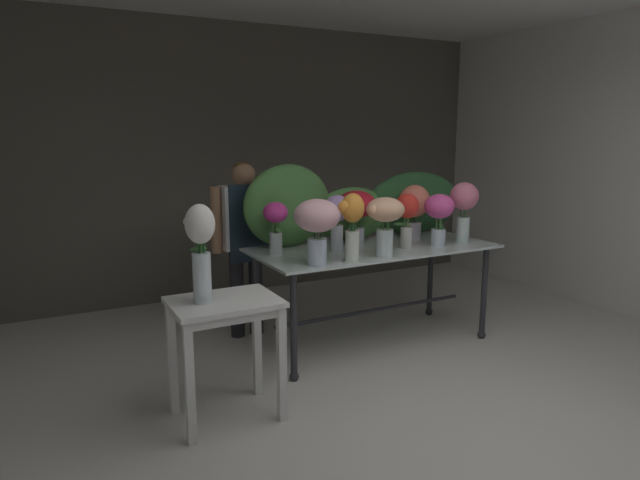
{
  "coord_description": "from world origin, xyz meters",
  "views": [
    {
      "loc": [
        -2.19,
        -1.85,
        1.76
      ],
      "look_at": [
        -0.38,
        1.57,
        1.0
      ],
      "focal_mm": 31.31,
      "sensor_mm": 36.0,
      "label": 1
    }
  ],
  "objects_px": {
    "vase_peach_hydrangea": "(385,218)",
    "vase_scarlet_freesia": "(407,214)",
    "vase_coral_carnations": "(414,206)",
    "display_table_glass": "(373,261)",
    "vase_fuchsia_stock": "(439,212)",
    "side_table_white": "(225,319)",
    "vase_lilac_ranunculus": "(337,216)",
    "vase_blush_roses": "(317,222)",
    "vase_white_roses_tall": "(201,248)",
    "florist": "(245,231)",
    "vase_magenta_anemones": "(276,222)",
    "vase_rosy_lilies": "(464,204)",
    "vase_sunset_tulips": "(352,221)",
    "vase_crimson_snapdragons": "(356,209)"
  },
  "relations": [
    {
      "from": "vase_fuchsia_stock",
      "to": "vase_white_roses_tall",
      "type": "relative_size",
      "value": 0.73
    },
    {
      "from": "vase_lilac_ranunculus",
      "to": "vase_magenta_anemones",
      "type": "distance_m",
      "value": 0.48
    },
    {
      "from": "vase_fuchsia_stock",
      "to": "vase_magenta_anemones",
      "type": "xyz_separation_m",
      "value": [
        -1.31,
        0.32,
        -0.03
      ]
    },
    {
      "from": "vase_fuchsia_stock",
      "to": "vase_white_roses_tall",
      "type": "xyz_separation_m",
      "value": [
        -2.1,
        -0.4,
        -0.01
      ]
    },
    {
      "from": "florist",
      "to": "vase_lilac_ranunculus",
      "type": "xyz_separation_m",
      "value": [
        0.5,
        -0.7,
        0.19
      ]
    },
    {
      "from": "vase_blush_roses",
      "to": "vase_white_roses_tall",
      "type": "relative_size",
      "value": 0.8
    },
    {
      "from": "florist",
      "to": "vase_scarlet_freesia",
      "type": "distance_m",
      "value": 1.37
    },
    {
      "from": "display_table_glass",
      "to": "vase_white_roses_tall",
      "type": "relative_size",
      "value": 3.39
    },
    {
      "from": "vase_coral_carnations",
      "to": "vase_peach_hydrangea",
      "type": "height_order",
      "value": "vase_coral_carnations"
    },
    {
      "from": "vase_coral_carnations",
      "to": "vase_magenta_anemones",
      "type": "height_order",
      "value": "vase_coral_carnations"
    },
    {
      "from": "vase_fuchsia_stock",
      "to": "vase_crimson_snapdragons",
      "type": "height_order",
      "value": "vase_crimson_snapdragons"
    },
    {
      "from": "vase_peach_hydrangea",
      "to": "vase_scarlet_freesia",
      "type": "xyz_separation_m",
      "value": [
        0.34,
        0.18,
        -0.02
      ]
    },
    {
      "from": "vase_lilac_ranunculus",
      "to": "vase_sunset_tulips",
      "type": "height_order",
      "value": "vase_sunset_tulips"
    },
    {
      "from": "florist",
      "to": "vase_magenta_anemones",
      "type": "relative_size",
      "value": 3.74
    },
    {
      "from": "side_table_white",
      "to": "vase_white_roses_tall",
      "type": "relative_size",
      "value": 1.3
    },
    {
      "from": "vase_coral_carnations",
      "to": "vase_magenta_anemones",
      "type": "relative_size",
      "value": 1.18
    },
    {
      "from": "display_table_glass",
      "to": "vase_rosy_lilies",
      "type": "height_order",
      "value": "vase_rosy_lilies"
    },
    {
      "from": "side_table_white",
      "to": "florist",
      "type": "bearing_deg",
      "value": 64.42
    },
    {
      "from": "vase_magenta_anemones",
      "to": "vase_scarlet_freesia",
      "type": "distance_m",
      "value": 1.06
    },
    {
      "from": "display_table_glass",
      "to": "vase_fuchsia_stock",
      "type": "distance_m",
      "value": 0.67
    },
    {
      "from": "side_table_white",
      "to": "vase_coral_carnations",
      "type": "xyz_separation_m",
      "value": [
        1.95,
        0.71,
        0.49
      ]
    },
    {
      "from": "vase_rosy_lilies",
      "to": "vase_white_roses_tall",
      "type": "relative_size",
      "value": 0.87
    },
    {
      "from": "vase_rosy_lilies",
      "to": "vase_magenta_anemones",
      "type": "bearing_deg",
      "value": 169.16
    },
    {
      "from": "vase_fuchsia_stock",
      "to": "vase_lilac_ranunculus",
      "type": "relative_size",
      "value": 0.96
    },
    {
      "from": "vase_sunset_tulips",
      "to": "vase_scarlet_freesia",
      "type": "relative_size",
      "value": 1.12
    },
    {
      "from": "vase_blush_roses",
      "to": "vase_lilac_ranunculus",
      "type": "xyz_separation_m",
      "value": [
        0.34,
        0.32,
        -0.02
      ]
    },
    {
      "from": "display_table_glass",
      "to": "vase_peach_hydrangea",
      "type": "distance_m",
      "value": 0.56
    },
    {
      "from": "vase_crimson_snapdragons",
      "to": "vase_sunset_tulips",
      "type": "xyz_separation_m",
      "value": [
        -0.35,
        -0.51,
        -0.01
      ]
    },
    {
      "from": "vase_magenta_anemones",
      "to": "vase_sunset_tulips",
      "type": "relative_size",
      "value": 0.81
    },
    {
      "from": "vase_blush_roses",
      "to": "vase_crimson_snapdragons",
      "type": "xyz_separation_m",
      "value": [
        0.62,
        0.49,
        -0.01
      ]
    },
    {
      "from": "vase_fuchsia_stock",
      "to": "vase_magenta_anemones",
      "type": "distance_m",
      "value": 1.35
    },
    {
      "from": "vase_peach_hydrangea",
      "to": "florist",
      "type": "bearing_deg",
      "value": 125.44
    },
    {
      "from": "vase_crimson_snapdragons",
      "to": "vase_scarlet_freesia",
      "type": "height_order",
      "value": "vase_crimson_snapdragons"
    },
    {
      "from": "side_table_white",
      "to": "vase_peach_hydrangea",
      "type": "distance_m",
      "value": 1.46
    },
    {
      "from": "side_table_white",
      "to": "vase_lilac_ranunculus",
      "type": "distance_m",
      "value": 1.36
    },
    {
      "from": "florist",
      "to": "vase_magenta_anemones",
      "type": "xyz_separation_m",
      "value": [
        0.03,
        -0.58,
        0.15
      ]
    },
    {
      "from": "vase_blush_roses",
      "to": "vase_sunset_tulips",
      "type": "bearing_deg",
      "value": -3.18
    },
    {
      "from": "florist",
      "to": "vase_sunset_tulips",
      "type": "xyz_separation_m",
      "value": [
        0.43,
        -1.04,
        0.2
      ]
    },
    {
      "from": "vase_rosy_lilies",
      "to": "florist",
      "type": "bearing_deg",
      "value": 151.48
    },
    {
      "from": "vase_sunset_tulips",
      "to": "vase_white_roses_tall",
      "type": "bearing_deg",
      "value": -167.44
    },
    {
      "from": "display_table_glass",
      "to": "side_table_white",
      "type": "xyz_separation_m",
      "value": [
        -1.48,
        -0.63,
        -0.07
      ]
    },
    {
      "from": "vase_white_roses_tall",
      "to": "display_table_glass",
      "type": "bearing_deg",
      "value": 21.17
    },
    {
      "from": "vase_rosy_lilies",
      "to": "vase_peach_hydrangea",
      "type": "distance_m",
      "value": 0.91
    },
    {
      "from": "vase_fuchsia_stock",
      "to": "vase_rosy_lilies",
      "type": "height_order",
      "value": "vase_rosy_lilies"
    },
    {
      "from": "display_table_glass",
      "to": "vase_coral_carnations",
      "type": "relative_size",
      "value": 4.16
    },
    {
      "from": "display_table_glass",
      "to": "vase_fuchsia_stock",
      "type": "height_order",
      "value": "vase_fuchsia_stock"
    },
    {
      "from": "vase_white_roses_tall",
      "to": "vase_blush_roses",
      "type": "bearing_deg",
      "value": 17.05
    },
    {
      "from": "side_table_white",
      "to": "vase_peach_hydrangea",
      "type": "bearing_deg",
      "value": 11.77
    },
    {
      "from": "side_table_white",
      "to": "vase_coral_carnations",
      "type": "distance_m",
      "value": 2.13
    },
    {
      "from": "vase_sunset_tulips",
      "to": "side_table_white",
      "type": "bearing_deg",
      "value": -165.91
    }
  ]
}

